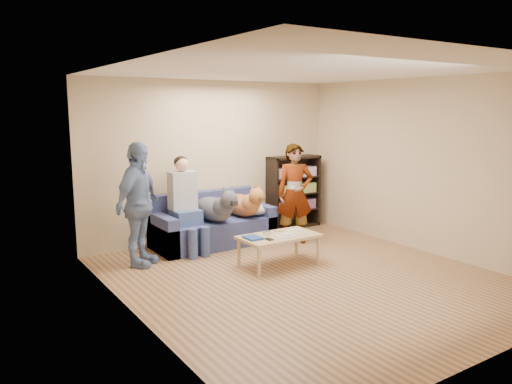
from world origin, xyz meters
TOP-DOWN VIEW (x-y plane):
  - ground at (0.00, 0.00)m, footprint 5.00×5.00m
  - ceiling at (0.00, 0.00)m, footprint 5.00×5.00m
  - wall_back at (0.00, 2.50)m, footprint 4.50×0.00m
  - wall_front at (0.00, -2.50)m, footprint 4.50×0.00m
  - wall_left at (-2.25, 0.00)m, footprint 0.00×5.00m
  - wall_right at (2.25, 0.00)m, footprint 0.00×5.00m
  - blanket at (0.48, 1.92)m, footprint 0.47×0.40m
  - person_standing_right at (0.92, 1.47)m, footprint 0.69×0.60m
  - person_standing_left at (-1.60, 1.69)m, footprint 1.03×0.97m
  - held_controller at (0.72, 1.27)m, footprint 0.05×0.11m
  - notebook_blue at (-0.38, 0.70)m, footprint 0.20×0.26m
  - papers at (0.07, 0.55)m, footprint 0.26×0.20m
  - magazine at (0.10, 0.57)m, footprint 0.22×0.17m
  - camera_silver at (-0.10, 0.77)m, footprint 0.11×0.06m
  - controller_a at (0.30, 0.75)m, footprint 0.04×0.13m
  - controller_b at (0.38, 0.67)m, footprint 0.09×0.06m
  - headphone_cup_a at (0.22, 0.63)m, footprint 0.07×0.07m
  - headphone_cup_b at (0.22, 0.71)m, footprint 0.07×0.07m
  - pen_orange at (-0.00, 0.49)m, footprint 0.13×0.06m
  - pen_black at (0.14, 0.83)m, footprint 0.13×0.08m
  - wallet at (-0.23, 0.53)m, footprint 0.07×0.12m
  - sofa at (-0.25, 2.10)m, footprint 1.90×0.85m
  - person_seated at (-0.76, 1.97)m, footprint 0.40×0.73m
  - dog_gray at (-0.31, 1.85)m, footprint 0.42×1.25m
  - dog_tan at (0.25, 1.93)m, footprint 0.40×1.16m
  - coffee_table at (0.02, 0.65)m, footprint 1.10×0.60m
  - bookshelf at (1.55, 2.33)m, footprint 1.00×0.34m

SIDE VIEW (x-z plane):
  - ground at x=0.00m, z-range 0.00..0.00m
  - sofa at x=-0.25m, z-range -0.13..0.69m
  - coffee_table at x=0.02m, z-range 0.16..0.58m
  - pen_orange at x=0.00m, z-range 0.42..0.43m
  - pen_black at x=0.14m, z-range 0.42..0.43m
  - papers at x=0.07m, z-range 0.42..0.43m
  - wallet at x=-0.23m, z-range 0.42..0.43m
  - headphone_cup_a at x=0.22m, z-range 0.42..0.44m
  - headphone_cup_b at x=0.22m, z-range 0.42..0.44m
  - notebook_blue at x=-0.38m, z-range 0.42..0.45m
  - controller_a at x=0.30m, z-range 0.42..0.45m
  - controller_b at x=0.38m, z-range 0.42..0.45m
  - magazine at x=0.10m, z-range 0.43..0.45m
  - camera_silver at x=-0.10m, z-range 0.42..0.47m
  - blanket at x=0.48m, z-range 0.43..0.59m
  - dog_tan at x=0.25m, z-range 0.34..0.92m
  - dog_gray at x=-0.31m, z-range 0.34..0.95m
  - bookshelf at x=1.55m, z-range 0.03..1.33m
  - person_seated at x=-0.76m, z-range 0.04..1.51m
  - person_standing_right at x=0.92m, z-range 0.00..1.60m
  - person_standing_left at x=-1.60m, z-range 0.00..1.71m
  - held_controller at x=0.72m, z-range 0.93..0.96m
  - wall_back at x=0.00m, z-range -0.95..3.55m
  - wall_front at x=0.00m, z-range -0.95..3.55m
  - wall_left at x=-2.25m, z-range -1.20..3.80m
  - wall_right at x=2.25m, z-range -1.20..3.80m
  - ceiling at x=0.00m, z-range 2.60..2.60m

